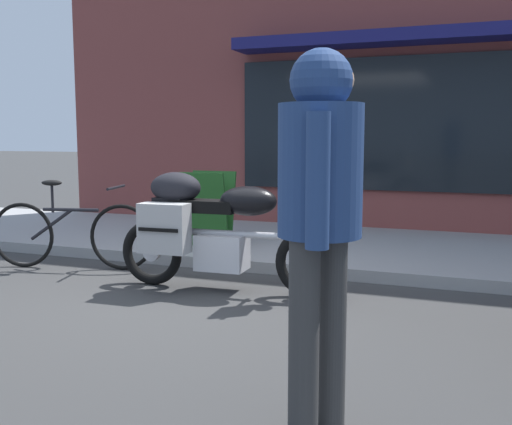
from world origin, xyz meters
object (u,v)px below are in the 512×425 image
at_px(pedestrian_walking, 320,196).
at_px(sandwich_board_sign, 208,209).
at_px(touring_motorcycle, 212,226).
at_px(parked_bicycle, 71,233).

bearing_deg(pedestrian_walking, sandwich_board_sign, 122.26).
relative_size(touring_motorcycle, sandwich_board_sign, 2.47).
bearing_deg(touring_motorcycle, sandwich_board_sign, 116.66).
bearing_deg(sandwich_board_sign, touring_motorcycle, -63.34).
xyz_separation_m(pedestrian_walking, sandwich_board_sign, (-2.27, 3.60, -0.57)).
bearing_deg(parked_bicycle, touring_motorcycle, -9.62).
bearing_deg(sandwich_board_sign, pedestrian_walking, -57.74).
bearing_deg(sandwich_board_sign, parked_bicycle, -133.84).
relative_size(parked_bicycle, pedestrian_walking, 0.99).
height_order(parked_bicycle, sandwich_board_sign, sandwich_board_sign).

